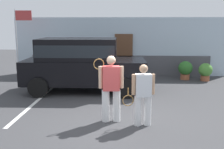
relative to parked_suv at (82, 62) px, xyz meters
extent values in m
plane|color=#38383A|center=(1.38, -3.20, -1.15)|extent=(40.00, 40.00, 0.00)
cube|color=silver|center=(-1.33, -1.70, -1.14)|extent=(0.12, 4.40, 0.01)
cube|color=silver|center=(1.38, 3.51, 0.31)|extent=(10.70, 0.30, 2.91)
cube|color=#4C4C51|center=(1.38, 3.31, -0.64)|extent=(8.99, 0.10, 1.02)
cube|color=brown|center=(1.56, 3.29, -0.10)|extent=(0.90, 0.06, 2.10)
cube|color=black|center=(0.11, 0.00, -0.35)|extent=(4.63, 1.97, 0.90)
cube|color=black|center=(-0.14, 0.00, 0.50)|extent=(2.93, 1.80, 0.80)
cube|color=black|center=(-0.14, 0.00, 0.48)|extent=(2.87, 1.82, 0.44)
cylinder|color=black|center=(1.64, 0.98, -0.79)|extent=(0.72, 0.27, 0.72)
cylinder|color=black|center=(1.67, -0.92, -0.79)|extent=(0.72, 0.27, 0.72)
cylinder|color=black|center=(-1.46, 0.93, -0.79)|extent=(0.72, 0.27, 0.72)
cylinder|color=black|center=(-1.43, -0.97, -0.79)|extent=(0.72, 0.27, 0.72)
cylinder|color=white|center=(1.44, -3.20, -0.72)|extent=(0.20, 0.20, 0.86)
cylinder|color=white|center=(1.15, -3.23, -0.72)|extent=(0.20, 0.20, 0.86)
cube|color=#E04C4C|center=(1.30, -3.21, 0.04)|extent=(0.46, 0.31, 0.64)
sphere|color=beige|center=(1.30, -3.21, 0.51)|extent=(0.24, 0.24, 0.24)
cylinder|color=beige|center=(1.57, -3.19, 0.06)|extent=(0.11, 0.11, 0.59)
cylinder|color=beige|center=(1.02, -3.24, 0.06)|extent=(0.11, 0.11, 0.59)
torus|color=olive|center=(0.97, -3.19, 0.41)|extent=(0.28, 0.14, 0.29)
cylinder|color=olive|center=(0.97, -3.19, 0.17)|extent=(0.03, 0.03, 0.20)
cylinder|color=white|center=(2.25, -3.44, -0.76)|extent=(0.18, 0.18, 0.77)
cylinder|color=white|center=(1.99, -3.48, -0.76)|extent=(0.18, 0.18, 0.77)
cube|color=silver|center=(2.12, -3.46, -0.09)|extent=(0.43, 0.30, 0.57)
sphere|color=tan|center=(2.12, -3.46, 0.34)|extent=(0.21, 0.21, 0.21)
cylinder|color=tan|center=(2.37, -3.43, -0.06)|extent=(0.10, 0.10, 0.53)
cylinder|color=tan|center=(1.88, -3.50, -0.06)|extent=(0.10, 0.10, 0.53)
torus|color=olive|center=(1.74, -3.47, -0.49)|extent=(0.37, 0.08, 0.37)
cylinder|color=olive|center=(1.74, -3.47, -0.25)|extent=(0.03, 0.03, 0.20)
cylinder|color=#9E5638|center=(4.49, 2.46, -1.02)|extent=(0.43, 0.43, 0.26)
sphere|color=#2D6B28|center=(4.49, 2.46, -0.60)|extent=(0.66, 0.66, 0.66)
cylinder|color=#9E5638|center=(5.35, 2.21, -1.02)|extent=(0.40, 0.40, 0.24)
sphere|color=#4C8C38|center=(5.35, 2.21, -0.64)|extent=(0.62, 0.62, 0.62)
cylinder|color=silver|center=(-3.48, 2.33, 0.48)|extent=(0.05, 0.05, 3.25)
cube|color=#B23838|center=(-3.08, 2.33, 1.83)|extent=(0.75, 0.05, 0.45)
camera|label=1|loc=(1.67, -10.00, 1.43)|focal=42.47mm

